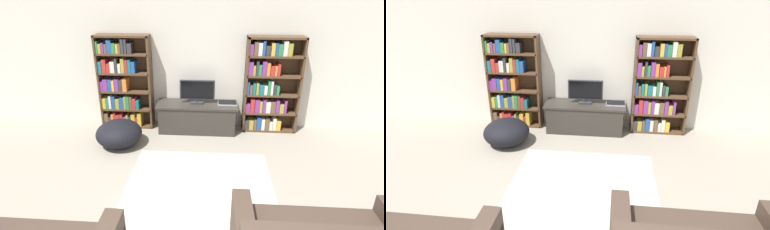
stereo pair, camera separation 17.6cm
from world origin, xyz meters
The scene contains 8 objects.
wall_back centered at (0.00, 4.23, 1.30)m, with size 8.80×0.06×2.60m.
bookshelf_left centered at (-1.37, 4.05, 0.85)m, with size 0.98×0.30×1.76m.
bookshelf_right centered at (1.33, 4.05, 0.86)m, with size 0.98×0.30×1.76m.
tv_stand centered at (0.04, 3.90, 0.27)m, with size 1.49×0.53×0.54m.
television centered at (0.04, 3.94, 0.77)m, with size 0.64×0.16×0.44m.
laptop centered at (0.60, 3.95, 0.55)m, with size 0.35×0.25×0.03m.
area_rug centered at (0.18, 2.08, 0.01)m, with size 2.01×1.89×0.02m.
beanbag_ottoman centered at (-1.26, 3.22, 0.22)m, with size 0.78×0.78×0.44m, color black.
Camera 2 is at (0.49, -1.24, 2.52)m, focal length 28.00 mm.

